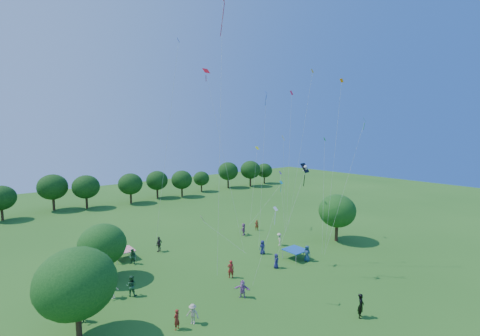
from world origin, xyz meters
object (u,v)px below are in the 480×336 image
tent_red_stripe (123,250)px  red_high_kite (222,56)px  near_tree_west (76,283)px  man_in_black (361,306)px  tent_blue (295,250)px  near_tree_east (337,211)px  pirate_kite (304,170)px  near_tree_north (102,245)px

tent_red_stripe → red_high_kite: red_high_kite is taller
near_tree_west → man_in_black: bearing=-31.4°
tent_blue → near_tree_east: bearing=3.7°
man_in_black → red_high_kite: bearing=84.6°
tent_blue → pirate_kite: bearing=-129.4°
tent_blue → pirate_kite: pirate_kite is taller
near_tree_west → tent_red_stripe: near_tree_west is taller
near_tree_east → tent_red_stripe: size_ratio=2.82×
tent_red_stripe → near_tree_west: bearing=-120.6°
near_tree_west → red_high_kite: 22.09m
near_tree_west → red_high_kite: size_ratio=0.25×
red_high_kite → near_tree_east: bearing=-4.1°
red_high_kite → man_in_black: bearing=-73.0°
near_tree_north → man_in_black: bearing=-55.0°
pirate_kite → man_in_black: bearing=-105.7°
near_tree_east → near_tree_west: bearing=-178.6°
pirate_kite → red_high_kite: bearing=139.4°
tent_red_stripe → near_tree_east: bearing=-25.8°
tent_blue → red_high_kite: (-8.77, 1.85, 20.31)m
near_tree_north → near_tree_east: 28.29m
near_tree_north → man_in_black: (13.52, -19.31, -2.54)m
pirate_kite → red_high_kite: 13.31m
near_tree_east → tent_red_stripe: bearing=154.2°
near_tree_east → man_in_black: size_ratio=3.25×
near_tree_east → tent_blue: (-8.80, -0.58, -3.01)m
near_tree_north → tent_red_stripe: near_tree_north is taller
near_tree_west → near_tree_east: (31.30, 0.77, -0.11)m
near_tree_north → near_tree_east: size_ratio=0.89×
tent_blue → pirate_kite: 10.56m
near_tree_west → red_high_kite: red_high_kite is taller
near_tree_west → near_tree_east: near_tree_west is taller
man_in_black → pirate_kite: pirate_kite is taller
near_tree_east → man_in_black: (-13.67, -11.51, -3.09)m
near_tree_east → pirate_kite: 13.86m
near_tree_east → red_high_kite: (-17.57, 1.27, 17.30)m
tent_red_stripe → pirate_kite: 22.10m
near_tree_north → tent_blue: near_tree_north is taller
near_tree_north → tent_red_stripe: (3.19, 3.78, -2.46)m
tent_red_stripe → red_high_kite: size_ratio=0.09×
tent_red_stripe → tent_blue: 19.47m
tent_blue → near_tree_north: bearing=155.5°
tent_blue → pirate_kite: size_ratio=0.22×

